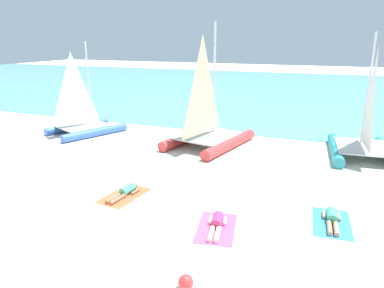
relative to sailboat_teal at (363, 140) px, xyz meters
name	(u,v)px	position (x,y,z in m)	size (l,w,h in m)	color
ground_plane	(223,143)	(-6.74, -0.05, -0.84)	(120.00, 120.00, 0.00)	silver
ocean_water	(281,89)	(-6.74, 21.98, -0.82)	(120.00, 40.00, 0.05)	#5BB2C1
sailboat_teal	(363,140)	(0.00, 0.00, 0.00)	(3.09, 4.54, 5.66)	teal
sailboat_blue	(84,121)	(-14.89, -1.15, -0.07)	(3.96, 4.69, 5.22)	blue
sailboat_red	(207,129)	(-7.36, -0.89, 0.08)	(4.00, 5.30, 6.19)	#CC3838
towel_left	(124,196)	(-8.10, -7.78, -0.84)	(1.10, 1.90, 0.01)	#EA5933
sunbather_left	(125,192)	(-8.09, -7.71, -0.71)	(0.60, 1.57, 0.30)	#3FB28C
towel_middle	(216,228)	(-4.36, -8.74, -0.84)	(1.10, 1.90, 0.01)	#D84C99
sunbather_middle	(217,223)	(-4.37, -8.68, -0.71)	(0.68, 1.56, 0.30)	#D83372
towel_right	(332,223)	(-1.19, -7.18, -0.84)	(1.10, 1.90, 0.01)	#338CD8
sunbather_right	(332,218)	(-1.20, -7.11, -0.71)	(0.57, 1.57, 0.30)	#3FB28C
beach_ball	(186,282)	(-4.19, -11.53, -0.67)	(0.35, 0.35, 0.35)	red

